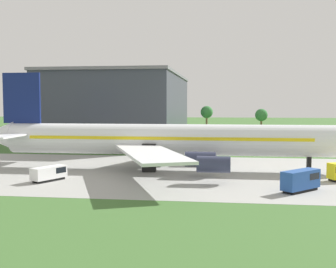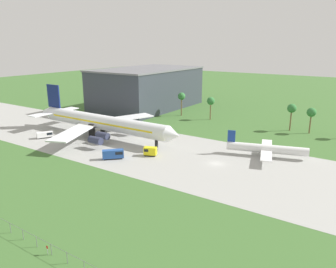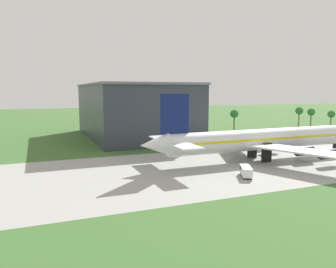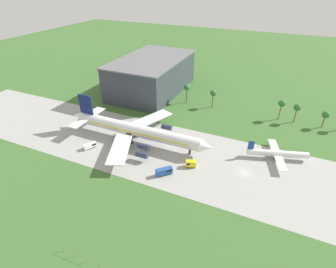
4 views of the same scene
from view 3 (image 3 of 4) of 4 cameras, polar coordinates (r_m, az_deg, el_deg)
jet_airliner at (r=92.87m, az=16.50°, el=-0.89°), size 70.93×51.85×17.90m
baggage_tug at (r=73.75m, az=13.40°, el=-6.29°), size 4.38×6.07×2.26m
terminal_building at (r=133.98m, az=-6.02°, el=4.11°), size 36.72×61.20×21.39m
palm_tree_row at (r=169.51m, az=22.61°, el=3.42°), size 109.48×3.60×11.41m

